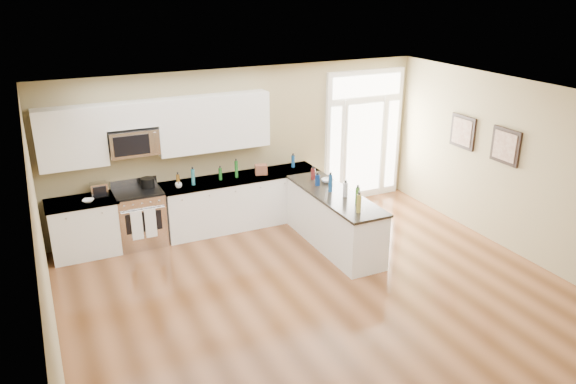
{
  "coord_description": "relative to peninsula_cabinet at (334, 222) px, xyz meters",
  "views": [
    {
      "loc": [
        -3.41,
        -5.17,
        4.23
      ],
      "look_at": [
        -0.03,
        2.0,
        1.2
      ],
      "focal_mm": 35.0,
      "sensor_mm": 36.0,
      "label": 1
    }
  ],
  "objects": [
    {
      "name": "microwave",
      "position": [
        -2.88,
        1.56,
        1.33
      ],
      "size": [
        0.78,
        0.41,
        0.42
      ],
      "color": "silver",
      "rests_on": "room_shell"
    },
    {
      "name": "entry_door",
      "position": [
        1.62,
        1.71,
        0.87
      ],
      "size": [
        1.7,
        0.1,
        2.6
      ],
      "color": "white",
      "rests_on": "ground"
    },
    {
      "name": "wall_art_far",
      "position": [
        2.54,
        -1.04,
        1.27
      ],
      "size": [
        0.05,
        0.58,
        0.58
      ],
      "color": "black",
      "rests_on": "room_shell"
    },
    {
      "name": "peninsula_cabinet",
      "position": [
        0.0,
        0.0,
        0.0
      ],
      "size": [
        0.69,
        2.32,
        0.94
      ],
      "color": "white",
      "rests_on": "ground"
    },
    {
      "name": "counter_bottles",
      "position": [
        -0.48,
        0.48,
        0.63
      ],
      "size": [
        2.38,
        2.43,
        0.3
      ],
      "color": "#19591E",
      "rests_on": "back_cabinet_right"
    },
    {
      "name": "cup_counter",
      "position": [
        -2.24,
        1.34,
        0.55
      ],
      "size": [
        0.12,
        0.12,
        0.09
      ],
      "primitive_type": "imported",
      "rotation": [
        0.0,
        0.0,
        -0.07
      ],
      "color": "white",
      "rests_on": "back_cabinet_right"
    },
    {
      "name": "toaster_oven",
      "position": [
        -3.5,
        1.52,
        0.62
      ],
      "size": [
        0.27,
        0.21,
        0.22
      ],
      "primitive_type": "cube",
      "rotation": [
        0.0,
        0.0,
        0.03
      ],
      "color": "silver",
      "rests_on": "back_cabinet_left"
    },
    {
      "name": "kitchen_range",
      "position": [
        -2.9,
        1.45,
        0.04
      ],
      "size": [
        0.77,
        0.68,
        1.08
      ],
      "color": "silver",
      "rests_on": "ground"
    },
    {
      "name": "bowl_left",
      "position": [
        -3.69,
        1.32,
        0.53
      ],
      "size": [
        0.22,
        0.22,
        0.04
      ],
      "primitive_type": "imported",
      "rotation": [
        0.0,
        0.0,
        -0.39
      ],
      "color": "white",
      "rests_on": "back_cabinet_left"
    },
    {
      "name": "room_shell",
      "position": [
        -0.93,
        -2.24,
        1.27
      ],
      "size": [
        8.0,
        8.0,
        8.0
      ],
      "color": "tan",
      "rests_on": "ground"
    },
    {
      "name": "bowl_peninsula",
      "position": [
        0.15,
        0.52,
        0.54
      ],
      "size": [
        0.22,
        0.22,
        0.06
      ],
      "primitive_type": "imported",
      "rotation": [
        0.0,
        0.0,
        0.09
      ],
      "color": "white",
      "rests_on": "peninsula_cabinet"
    },
    {
      "name": "upper_cabinet_left",
      "position": [
        -3.81,
        1.59,
        1.49
      ],
      "size": [
        1.04,
        0.33,
        0.95
      ],
      "primitive_type": "cube",
      "color": "white",
      "rests_on": "room_shell"
    },
    {
      "name": "back_cabinet_right",
      "position": [
        -1.08,
        1.45,
        0.0
      ],
      "size": [
        2.85,
        0.66,
        0.94
      ],
      "color": "white",
      "rests_on": "ground"
    },
    {
      "name": "upper_cabinet_short",
      "position": [
        -2.88,
        1.59,
        1.77
      ],
      "size": [
        0.82,
        0.33,
        0.4
      ],
      "primitive_type": "cube",
      "color": "white",
      "rests_on": "room_shell"
    },
    {
      "name": "wall_art_near",
      "position": [
        2.54,
        -0.04,
        1.27
      ],
      "size": [
        0.05,
        0.58,
        0.58
      ],
      "color": "black",
      "rests_on": "room_shell"
    },
    {
      "name": "ground",
      "position": [
        -0.93,
        -2.24,
        -0.43
      ],
      "size": [
        8.0,
        8.0,
        0.0
      ],
      "primitive_type": "plane",
      "color": "#543017"
    },
    {
      "name": "cardboard_box",
      "position": [
        -0.72,
        1.4,
        0.59
      ],
      "size": [
        0.25,
        0.21,
        0.17
      ],
      "primitive_type": "cube",
      "rotation": [
        0.0,
        0.0,
        -0.28
      ],
      "color": "brown",
      "rests_on": "back_cabinet_right"
    },
    {
      "name": "back_cabinet_left",
      "position": [
        -3.8,
        1.45,
        0.0
      ],
      "size": [
        1.1,
        0.66,
        0.94
      ],
      "color": "white",
      "rests_on": "ground"
    },
    {
      "name": "upper_cabinet_right",
      "position": [
        -1.5,
        1.59,
        1.49
      ],
      "size": [
        1.94,
        0.33,
        0.95
      ],
      "primitive_type": "cube",
      "color": "white",
      "rests_on": "room_shell"
    },
    {
      "name": "stockpot",
      "position": [
        -2.71,
        1.56,
        0.6
      ],
      "size": [
        0.27,
        0.27,
        0.18
      ],
      "primitive_type": "cylinder",
      "rotation": [
        0.0,
        0.0,
        0.17
      ],
      "color": "black",
      "rests_on": "kitchen_range"
    }
  ]
}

